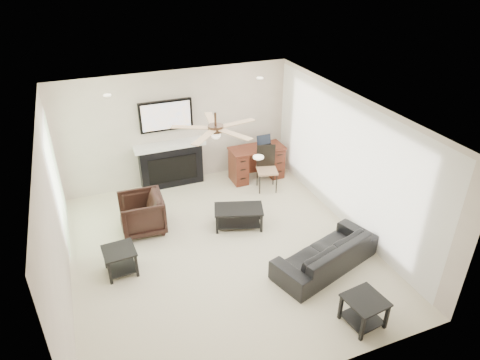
# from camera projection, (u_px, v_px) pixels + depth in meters

# --- Properties ---
(room_shell) EXTENTS (5.50, 5.54, 2.52)m
(room_shell) POSITION_uv_depth(u_px,v_px,m) (228.00, 160.00, 6.82)
(room_shell) COLOR beige
(room_shell) RESTS_ON ground
(sofa) EXTENTS (2.01, 1.27, 0.55)m
(sofa) POSITION_uv_depth(u_px,v_px,m) (325.00, 253.00, 7.00)
(sofa) COLOR black
(sofa) RESTS_ON ground
(armchair) EXTENTS (0.82, 0.80, 0.72)m
(armchair) POSITION_uv_depth(u_px,v_px,m) (142.00, 214.00, 7.86)
(armchair) COLOR black
(armchair) RESTS_ON ground
(coffee_table) EXTENTS (1.01, 0.76, 0.40)m
(coffee_table) POSITION_uv_depth(u_px,v_px,m) (239.00, 217.00, 8.04)
(coffee_table) COLOR black
(coffee_table) RESTS_ON ground
(end_table_near) EXTENTS (0.58, 0.58, 0.45)m
(end_table_near) POSITION_uv_depth(u_px,v_px,m) (363.00, 311.00, 5.96)
(end_table_near) COLOR black
(end_table_near) RESTS_ON ground
(end_table_left) EXTENTS (0.53, 0.53, 0.45)m
(end_table_left) POSITION_uv_depth(u_px,v_px,m) (121.00, 261.00, 6.90)
(end_table_left) COLOR black
(end_table_left) RESTS_ON ground
(fireplace_unit) EXTENTS (1.52, 0.34, 1.91)m
(fireplace_unit) POSITION_uv_depth(u_px,v_px,m) (170.00, 145.00, 9.08)
(fireplace_unit) COLOR black
(fireplace_unit) RESTS_ON ground
(desk) EXTENTS (1.22, 0.56, 0.76)m
(desk) POSITION_uv_depth(u_px,v_px,m) (257.00, 163.00, 9.62)
(desk) COLOR #431910
(desk) RESTS_ON ground
(desk_chair) EXTENTS (0.52, 0.53, 0.97)m
(desk_chair) POSITION_uv_depth(u_px,v_px,m) (267.00, 169.00, 9.13)
(desk_chair) COLOR black
(desk_chair) RESTS_ON ground
(laptop) EXTENTS (0.33, 0.24, 0.23)m
(laptop) POSITION_uv_depth(u_px,v_px,m) (266.00, 142.00, 9.43)
(laptop) COLOR black
(laptop) RESTS_ON desk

